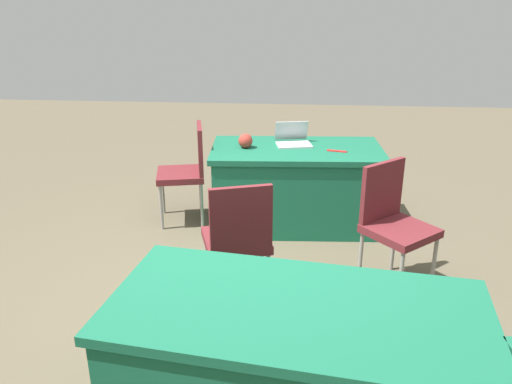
% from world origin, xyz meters
% --- Properties ---
extents(ground_plane, '(14.40, 14.40, 0.00)m').
position_xyz_m(ground_plane, '(0.00, 0.00, 0.00)').
color(ground_plane, brown).
extents(table_foreground, '(1.62, 0.91, 0.77)m').
position_xyz_m(table_foreground, '(-0.43, -1.49, 0.38)').
color(table_foreground, '#196647').
rests_on(table_foreground, ground).
extents(table_mid_right, '(1.86, 1.09, 0.77)m').
position_xyz_m(table_mid_right, '(-0.45, 1.08, 0.38)').
color(table_mid_right, '#196647').
rests_on(table_mid_right, ground).
extents(chair_near_front, '(0.55, 0.55, 0.95)m').
position_xyz_m(chair_near_front, '(-0.04, -0.07, 0.55)').
color(chair_near_front, '#9E9993').
rests_on(chair_near_front, ground).
extents(chair_tucked_left, '(0.52, 0.52, 0.95)m').
position_xyz_m(chair_tucked_left, '(0.61, -1.49, 0.55)').
color(chair_tucked_left, '#9E9993').
rests_on(chair_tucked_left, ground).
extents(chair_tucked_right, '(0.62, 0.62, 0.95)m').
position_xyz_m(chair_tucked_right, '(-1.16, -0.44, 0.55)').
color(chair_tucked_right, '#9E9993').
rests_on(chair_tucked_right, ground).
extents(laptop_silver, '(0.37, 0.35, 0.21)m').
position_xyz_m(laptop_silver, '(-0.39, -1.60, 0.81)').
color(laptop_silver, silver).
rests_on(laptop_silver, table_foreground).
extents(yarn_ball, '(0.13, 0.13, 0.13)m').
position_xyz_m(yarn_ball, '(0.05, -1.45, 0.83)').
color(yarn_ball, '#B2382D').
rests_on(yarn_ball, table_foreground).
extents(scissors_red, '(0.18, 0.08, 0.01)m').
position_xyz_m(scissors_red, '(-0.79, -1.40, 0.77)').
color(scissors_red, red).
rests_on(scissors_red, table_foreground).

